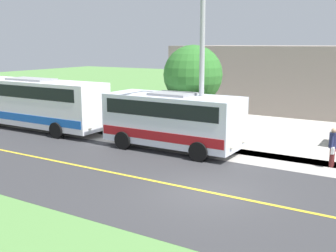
# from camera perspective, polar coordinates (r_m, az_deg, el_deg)

# --- Properties ---
(ground_plane) EXTENTS (120.00, 120.00, 0.00)m
(ground_plane) POSITION_cam_1_polar(r_m,az_deg,el_deg) (15.05, 5.37, -8.94)
(ground_plane) COLOR #548442
(road_surface) EXTENTS (8.00, 100.00, 0.01)m
(road_surface) POSITION_cam_1_polar(r_m,az_deg,el_deg) (15.05, 5.37, -8.93)
(road_surface) COLOR #333335
(road_surface) RESTS_ON ground
(sidewalk) EXTENTS (2.40, 100.00, 0.01)m
(sidewalk) POSITION_cam_1_polar(r_m,az_deg,el_deg) (19.64, 12.13, -4.30)
(sidewalk) COLOR #9E9991
(sidewalk) RESTS_ON ground
(road_centre_line) EXTENTS (0.16, 100.00, 0.00)m
(road_centre_line) POSITION_cam_1_polar(r_m,az_deg,el_deg) (15.05, 5.37, -8.91)
(road_centre_line) COLOR gold
(road_centre_line) RESTS_ON ground
(shuttle_bus_front) EXTENTS (2.79, 6.90, 2.82)m
(shuttle_bus_front) POSITION_cam_1_polar(r_m,az_deg,el_deg) (20.47, 0.64, 1.04)
(shuttle_bus_front) COLOR silver
(shuttle_bus_front) RESTS_ON ground
(transit_bus_rear) EXTENTS (2.62, 10.39, 3.10)m
(transit_bus_rear) POSITION_cam_1_polar(r_m,az_deg,el_deg) (26.80, -17.97, 3.23)
(transit_bus_rear) COLOR white
(transit_bus_rear) RESTS_ON ground
(pedestrian_with_bags) EXTENTS (0.72, 0.34, 1.69)m
(pedestrian_with_bags) POSITION_cam_1_polar(r_m,az_deg,el_deg) (19.03, 21.55, -2.55)
(pedestrian_with_bags) COLOR #4C1919
(pedestrian_with_bags) RESTS_ON ground
(street_light_pole) EXTENTS (1.97, 0.24, 8.42)m
(street_light_pole) POSITION_cam_1_polar(r_m,az_deg,el_deg) (19.77, 4.51, 9.59)
(street_light_pole) COLOR #9E9EA3
(street_light_pole) RESTS_ON ground
(tree_curbside) EXTENTS (3.22, 3.22, 5.10)m
(tree_curbside) POSITION_cam_1_polar(r_m,az_deg,el_deg) (22.88, 3.42, 6.93)
(tree_curbside) COLOR #4C3826
(tree_curbside) RESTS_ON ground
(commercial_building) EXTENTS (10.00, 20.23, 4.97)m
(commercial_building) POSITION_cam_1_polar(r_m,az_deg,el_deg) (35.08, 18.84, 6.23)
(commercial_building) COLOR gray
(commercial_building) RESTS_ON ground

